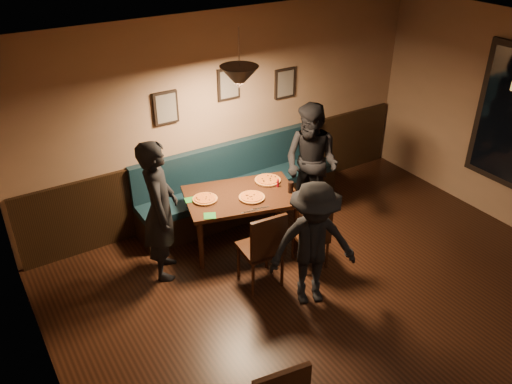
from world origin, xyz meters
TOP-DOWN VIEW (x-y plane):
  - floor at (0.00, 0.00)m, footprint 7.00×7.00m
  - ceiling at (0.00, 0.00)m, footprint 7.00×7.00m
  - wall_back at (0.00, 3.50)m, footprint 6.00×0.00m
  - wainscot at (0.00, 3.47)m, footprint 5.88×0.06m
  - booth_bench at (0.00, 3.20)m, footprint 3.00×0.60m
  - picture_left at (-0.90, 3.47)m, footprint 0.32×0.04m
  - picture_center at (0.00, 3.47)m, footprint 0.32×0.04m
  - picture_right at (0.90, 3.47)m, footprint 0.32×0.04m
  - pendant_lamp at (-0.37, 2.55)m, footprint 0.44×0.44m
  - dining_table at (-0.37, 2.55)m, footprint 1.57×1.22m
  - chair_near_left at (-0.58, 1.77)m, footprint 0.48×0.48m
  - chair_near_right at (0.13, 1.74)m, footprint 0.44×0.44m
  - diner_left at (-1.45, 2.54)m, footprint 0.64×0.75m
  - diner_right at (0.77, 2.62)m, footprint 0.89×0.99m
  - diner_front at (-0.27, 1.20)m, footprint 1.10×0.86m
  - pizza_a at (-0.82, 2.67)m, footprint 0.37×0.37m
  - pizza_b at (-0.31, 2.39)m, footprint 0.34×0.34m
  - pizza_c at (0.10, 2.66)m, footprint 0.37×0.37m
  - soda_glass at (0.19, 2.27)m, footprint 0.09×0.09m
  - tabasco_bottle at (0.13, 2.47)m, footprint 0.04×0.04m
  - napkin_a at (-0.97, 2.76)m, footprint 0.16×0.16m
  - napkin_b at (-0.93, 2.32)m, footprint 0.19×0.19m
  - cutlery_set at (-0.42, 2.15)m, footprint 0.20×0.06m

SIDE VIEW (x-z plane):
  - floor at x=0.00m, z-range 0.00..0.00m
  - dining_table at x=-0.37m, z-range 0.00..0.74m
  - chair_near_right at x=0.13m, z-range 0.00..0.84m
  - wainscot at x=0.00m, z-range 0.00..1.00m
  - booth_bench at x=0.00m, z-range 0.00..1.00m
  - chair_near_left at x=-0.58m, z-range 0.00..1.00m
  - cutlery_set at x=-0.42m, z-range 0.74..0.74m
  - napkin_a at x=-0.97m, z-range 0.74..0.75m
  - napkin_b at x=-0.93m, z-range 0.74..0.75m
  - diner_front at x=-0.27m, z-range 0.00..1.50m
  - pizza_a at x=-0.82m, z-range 0.74..0.78m
  - pizza_b at x=-0.31m, z-range 0.74..0.78m
  - pizza_c at x=0.10m, z-range 0.74..0.78m
  - tabasco_bottle at x=0.13m, z-range 0.74..0.87m
  - soda_glass at x=0.19m, z-range 0.74..0.89m
  - diner_right at x=0.77m, z-range 0.00..1.68m
  - diner_left at x=-1.45m, z-range 0.00..1.74m
  - wall_back at x=0.00m, z-range -1.60..4.40m
  - picture_left at x=-0.90m, z-range 1.49..1.91m
  - picture_right at x=0.90m, z-range 1.49..1.91m
  - picture_center at x=0.00m, z-range 1.64..2.06m
  - pendant_lamp at x=-0.37m, z-range 2.12..2.38m
  - ceiling at x=0.00m, z-range 2.80..2.80m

